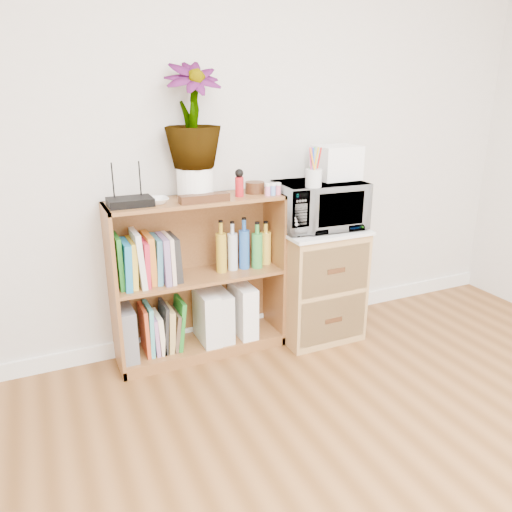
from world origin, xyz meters
TOP-DOWN VIEW (x-y plane):
  - skirting_board at (0.00, 2.24)m, footprint 4.00×0.02m
  - bookshelf at (-0.35, 2.10)m, footprint 1.00×0.30m
  - wicker_unit at (0.40, 2.02)m, footprint 0.50×0.45m
  - microwave at (0.40, 2.02)m, footprint 0.53×0.38m
  - pen_cup at (0.28, 1.90)m, footprint 0.09×0.09m
  - small_appliance at (0.54, 2.06)m, footprint 0.25×0.21m
  - router at (-0.71, 2.08)m, footprint 0.23×0.16m
  - white_bowl at (-0.58, 2.07)m, footprint 0.13×0.13m
  - plant_pot at (-0.34, 2.12)m, footprint 0.20×0.20m
  - potted_plant at (-0.34, 2.12)m, footprint 0.31×0.31m
  - trinket_box at (-0.33, 2.00)m, footprint 0.27×0.07m
  - kokeshi_doll at (-0.10, 2.06)m, footprint 0.05×0.05m
  - wooden_bowl at (0.01, 2.11)m, footprint 0.11×0.11m
  - paint_jars at (0.08, 2.01)m, footprint 0.10×0.04m
  - file_box at (-0.79, 2.10)m, footprint 0.09×0.24m
  - magazine_holder_left at (-0.31, 2.09)m, footprint 0.10×0.26m
  - magazine_holder_mid at (-0.23, 2.09)m, footprint 0.10×0.24m
  - magazine_holder_right at (-0.08, 2.09)m, footprint 0.10×0.26m
  - cookbooks at (-0.64, 2.10)m, footprint 0.34×0.20m
  - liquor_bottles at (-0.06, 2.10)m, footprint 0.36×0.07m
  - lower_books at (-0.59, 2.10)m, footprint 0.25×0.19m

SIDE VIEW (x-z plane):
  - skirting_board at x=0.00m, z-range 0.00..0.10m
  - lower_books at x=-0.59m, z-range 0.05..0.35m
  - magazine_holder_mid at x=-0.23m, z-range 0.07..0.37m
  - file_box at x=-0.79m, z-range 0.07..0.38m
  - magazine_holder_left at x=-0.31m, z-range 0.07..0.39m
  - magazine_holder_right at x=-0.08m, z-range 0.07..0.40m
  - wicker_unit at x=0.40m, z-range 0.00..0.70m
  - bookshelf at x=-0.35m, z-range 0.00..0.95m
  - cookbooks at x=-0.64m, z-range 0.48..0.79m
  - liquor_bottles at x=-0.06m, z-range 0.49..0.79m
  - microwave at x=0.40m, z-range 0.72..1.00m
  - white_bowl at x=-0.58m, z-range 0.95..0.98m
  - router at x=-0.71m, z-range 0.95..0.99m
  - trinket_box at x=-0.33m, z-range 0.95..0.99m
  - paint_jars at x=0.08m, z-range 0.95..1.00m
  - wooden_bowl at x=0.01m, z-range 0.95..1.02m
  - kokeshi_doll at x=-0.10m, z-range 0.95..1.06m
  - plant_pot at x=-0.34m, z-range 0.95..1.12m
  - pen_cup at x=0.28m, z-range 1.00..1.10m
  - small_appliance at x=0.54m, z-range 1.00..1.20m
  - potted_plant at x=-0.34m, z-range 1.12..1.67m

